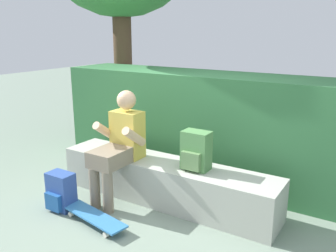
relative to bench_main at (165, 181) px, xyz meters
The scene contains 7 objects.
ground_plane 0.44m from the bench_main, 90.00° to the right, with size 24.00×24.00×0.00m, color gray.
bench_main is the anchor object (origin of this frame).
person_skater 0.65m from the bench_main, 153.60° to the right, with size 0.49×0.62×1.20m.
skateboard_near_person 0.86m from the bench_main, 112.63° to the right, with size 0.82×0.34×0.09m.
backpack_on_bench 0.56m from the bench_main, ahead, with size 0.28×0.23×0.40m.
backpack_on_ground 1.11m from the bench_main, 137.93° to the right, with size 0.28×0.23×0.40m.
hedge_row 0.99m from the bench_main, 81.48° to the left, with size 4.02×0.78×1.32m.
Camera 1 is at (1.96, -2.69, 1.84)m, focal length 38.46 mm.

